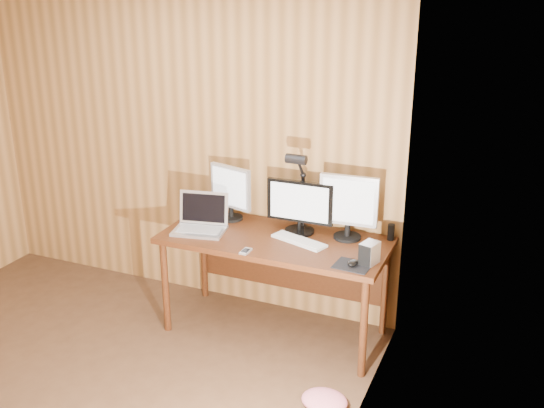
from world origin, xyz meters
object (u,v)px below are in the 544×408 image
Objects in this scene: phone at (246,251)px; desk_lamp at (299,180)px; speaker at (391,232)px; laptop at (201,221)px; monitor_center at (300,206)px; desk at (279,250)px; monitor_left at (231,191)px; hard_drive at (369,253)px; monitor_right at (348,205)px; keyboard at (299,241)px; mouse at (353,263)px.

phone is 0.64m from desk_lamp.
laptop is at bearing -165.21° from speaker.
phone is (0.47, -0.24, -0.06)m from laptop.
monitor_center is 4.61× the size of phone.
speaker is at bearing 15.70° from desk.
monitor_center is at bearing -49.11° from desk_lamp.
hard_drive is at bearing -1.47° from monitor_left.
monitor_center is 1.18× the size of laptop.
monitor_right is 1.07× the size of keyboard.
speaker is (0.76, 0.21, 0.18)m from desk.
keyboard is 4.05× the size of phone.
monitor_right is 0.73× the size of desk_lamp.
hard_drive reaches higher than phone.
monitor_center is at bearing -169.22° from speaker.
desk is 3.88× the size of laptop.
desk is 13.88× the size of speaker.
monitor_center is 0.78× the size of desk_lamp.
keyboard reaches higher than desk.
keyboard is at bearing -6.67° from laptop.
monitor_center is at bearing 128.40° from keyboard.
monitor_left is at bearing 175.60° from monitor_right.
monitor_left reaches higher than keyboard.
monitor_left is at bearing 176.27° from mouse.
phone is (-0.55, -0.49, -0.24)m from monitor_right.
speaker is at bearing 94.33° from mouse.
monitor_right is (0.91, -0.02, 0.03)m from monitor_left.
monitor_left is at bearing 178.22° from hard_drive.
hard_drive is (0.25, -0.34, -0.18)m from monitor_right.
desk_lamp is (0.11, 0.10, 0.51)m from desk.
monitor_center is at bearing 36.75° from desk.
mouse is at bearing -38.35° from monitor_center.
desk is at bearing -142.88° from desk_lamp.
laptop reaches higher than hard_drive.
monitor_center is 3.22× the size of hard_drive.
hard_drive reaches higher than mouse.
mouse is (1.07, -0.43, -0.20)m from monitor_left.
phone is at bearing -102.79° from desk.
speaker is (1.20, 0.08, -0.16)m from monitor_left.
monitor_right is 4.34× the size of phone.
hard_drive is at bearing -15.46° from laptop.
monitor_center is at bearing 7.09° from laptop.
monitor_right is at bearing 3.64° from monitor_center.
phone is at bearing -155.90° from mouse.
monitor_left is (-0.57, 0.04, 0.03)m from monitor_center.
monitor_left is at bearing 171.10° from desk_lamp.
monitor_center is at bearing -178.94° from monitor_right.
laptop is 2.72× the size of hard_drive.
monitor_right reaches higher than phone.
desk_lamp is at bearing 8.25° from laptop.
laptop is at bearing -166.46° from desk.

